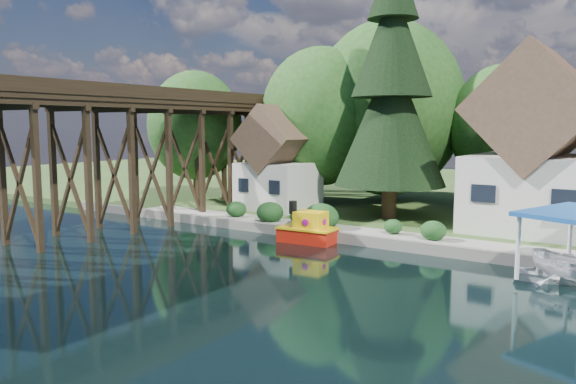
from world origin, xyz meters
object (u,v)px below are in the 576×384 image
trestle_bridge (137,147)px  shed (279,165)px  boat_white_a (561,273)px  house_left (539,153)px  conifer (391,87)px  tugboat (308,230)px

trestle_bridge → shed: (5.00, 9.33, -1.52)m
shed → boat_white_a: bearing=-21.5°
trestle_bridge → boat_white_a: 26.36m
shed → boat_white_a: (20.86, -8.24, -3.43)m
house_left → conifer: conifer is taller
shed → tugboat: (7.29, -7.43, -3.10)m
trestle_bridge → boat_white_a: bearing=2.4°
house_left → shed: 18.11m
house_left → boat_white_a: bearing=-73.6°
house_left → tugboat: house_left is taller
conifer → boat_white_a: bearing=-36.0°
shed → conifer: bearing=3.1°
shed → conifer: conifer is taller
tugboat → trestle_bridge: bearing=-171.2°
trestle_bridge → tugboat: 13.27m
house_left → boat_white_a: size_ratio=2.90×
shed → tugboat: bearing=-45.5°
shed → boat_white_a: size_ratio=2.07×
conifer → tugboat: size_ratio=5.26×
conifer → tugboat: bearing=-101.2°
shed → conifer: size_ratio=0.43×
shed → tugboat: 10.86m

